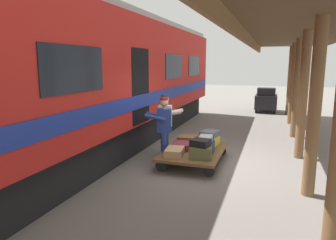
% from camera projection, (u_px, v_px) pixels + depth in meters
% --- Properties ---
extents(ground_plane, '(60.00, 60.00, 0.00)m').
position_uv_depth(ground_plane, '(214.00, 164.00, 8.00)').
color(ground_plane, slate).
extents(platform_canopy, '(3.20, 19.00, 3.56)m').
position_uv_depth(platform_canopy, '(310.00, 32.00, 6.77)').
color(platform_canopy, brown).
rests_on(platform_canopy, ground_plane).
extents(train_car, '(3.02, 16.56, 4.00)m').
position_uv_depth(train_car, '(92.00, 81.00, 8.75)').
color(train_car, '#B21E19').
rests_on(train_car, ground_plane).
extents(luggage_cart, '(1.45, 2.19, 0.34)m').
position_uv_depth(luggage_cart, '(194.00, 152.00, 8.05)').
color(luggage_cart, brown).
rests_on(luggage_cart, ground_plane).
extents(suitcase_tan_vintage, '(0.49, 0.66, 0.17)m').
position_uv_depth(suitcase_tan_vintage, '(175.00, 152.00, 7.56)').
color(suitcase_tan_vintage, tan).
rests_on(suitcase_tan_vintage, luggage_cart).
extents(suitcase_yellow_case, '(0.42, 0.63, 0.25)m').
position_uv_depth(suitcase_yellow_case, '(211.00, 141.00, 8.47)').
color(suitcase_yellow_case, gold).
rests_on(suitcase_yellow_case, luggage_cart).
extents(suitcase_navy_fabric, '(0.45, 0.60, 0.25)m').
position_uv_depth(suitcase_navy_fabric, '(206.00, 146.00, 7.91)').
color(suitcase_navy_fabric, navy).
rests_on(suitcase_navy_fabric, luggage_cart).
extents(suitcase_olive_duffel, '(0.58, 0.54, 0.28)m').
position_uv_depth(suitcase_olive_duffel, '(201.00, 152.00, 7.35)').
color(suitcase_olive_duffel, brown).
rests_on(suitcase_olive_duffel, luggage_cart).
extents(suitcase_burgundy_valise, '(0.51, 0.63, 0.17)m').
position_uv_depth(suitcase_burgundy_valise, '(182.00, 146.00, 8.13)').
color(suitcase_burgundy_valise, maroon).
rests_on(suitcase_burgundy_valise, luggage_cart).
extents(suitcase_brown_leather, '(0.53, 0.52, 0.22)m').
position_uv_depth(suitcase_brown_leather, '(188.00, 140.00, 8.68)').
color(suitcase_brown_leather, brown).
rests_on(suitcase_brown_leather, luggage_cart).
extents(suitcase_slate_roller, '(0.49, 0.61, 0.15)m').
position_uv_depth(suitcase_slate_roller, '(210.00, 134.00, 8.45)').
color(suitcase_slate_roller, '#4C515B').
rests_on(suitcase_slate_roller, suitcase_yellow_case).
extents(suitcase_black_hardshell, '(0.48, 0.45, 0.16)m').
position_uv_depth(suitcase_black_hardshell, '(200.00, 143.00, 7.32)').
color(suitcase_black_hardshell, black).
rests_on(suitcase_black_hardshell, suitcase_olive_duffel).
extents(suitcase_gray_aluminum, '(0.35, 0.47, 0.15)m').
position_uv_depth(suitcase_gray_aluminum, '(206.00, 139.00, 7.92)').
color(suitcase_gray_aluminum, '#9EA0A5').
rests_on(suitcase_gray_aluminum, suitcase_navy_fabric).
extents(porter_in_overalls, '(0.73, 0.55, 1.70)m').
position_uv_depth(porter_in_overalls, '(163.00, 128.00, 7.95)').
color(porter_in_overalls, navy).
rests_on(porter_in_overalls, ground_plane).
extents(porter_by_door, '(0.70, 0.48, 1.70)m').
position_uv_depth(porter_by_door, '(166.00, 123.00, 8.62)').
color(porter_by_door, '#332D28').
rests_on(porter_by_door, ground_plane).
extents(baggage_tug, '(1.10, 1.70, 1.30)m').
position_uv_depth(baggage_tug, '(266.00, 100.00, 16.52)').
color(baggage_tug, black).
rests_on(baggage_tug, ground_plane).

